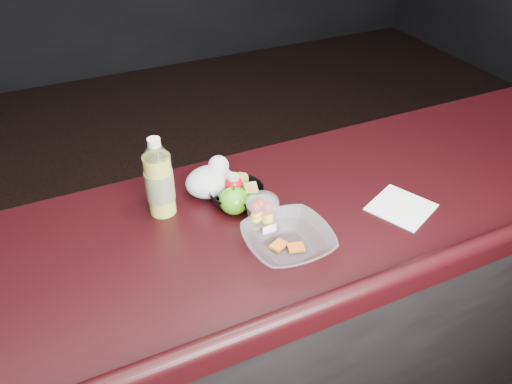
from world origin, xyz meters
TOP-DOWN VIEW (x-y plane):
  - counter at (0.00, 0.30)m, footprint 4.06×0.71m
  - lemonade_bottle at (-0.22, 0.45)m, footprint 0.08×0.08m
  - fruit_cup at (-0.01, 0.25)m, footprint 0.09×0.09m
  - green_apple at (-0.04, 0.37)m, footprint 0.09×0.09m
  - plastic_bag at (-0.06, 0.48)m, footprint 0.15×0.12m
  - snack_bowl at (-0.02, 0.41)m, footprint 0.17×0.17m
  - takeout_bowl at (0.03, 0.16)m, footprint 0.23×0.23m
  - paper_napkin at (0.41, 0.18)m, footprint 0.21×0.21m

SIDE VIEW (x-z plane):
  - counter at x=0.00m, z-range 0.00..1.02m
  - paper_napkin at x=0.41m, z-range 1.02..1.02m
  - takeout_bowl at x=0.03m, z-range 1.02..1.08m
  - snack_bowl at x=-0.02m, z-range 1.01..1.09m
  - green_apple at x=-0.04m, z-range 1.02..1.10m
  - plastic_bag at x=-0.06m, z-range 1.01..1.12m
  - fruit_cup at x=-0.01m, z-range 1.02..1.15m
  - lemonade_bottle at x=-0.22m, z-range 1.00..1.24m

